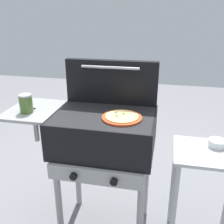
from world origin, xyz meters
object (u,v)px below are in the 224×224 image
at_px(grill, 102,135).
at_px(topping_bowl_near, 217,143).
at_px(pizza_cheese, 122,117).
at_px(prep_table, 206,179).
at_px(sauce_jar, 26,104).

height_order(grill, topping_bowl_near, grill).
bearing_deg(pizza_cheese, prep_table, 4.56).
bearing_deg(pizza_cheese, grill, 163.82).
xyz_separation_m(sauce_jar, topping_bowl_near, (1.19, 0.14, -0.22)).
relative_size(grill, pizza_cheese, 3.93).
height_order(pizza_cheese, prep_table, pizza_cheese).
height_order(sauce_jar, topping_bowl_near, sauce_jar).
height_order(prep_table, topping_bowl_near, topping_bowl_near).
bearing_deg(pizza_cheese, topping_bowl_near, 11.43).
distance_m(grill, prep_table, 0.72).
xyz_separation_m(pizza_cheese, sauce_jar, (-0.61, -0.02, 0.05)).
bearing_deg(pizza_cheese, sauce_jar, -177.83).
xyz_separation_m(pizza_cheese, prep_table, (0.54, 0.04, -0.40)).
relative_size(grill, topping_bowl_near, 8.99).
xyz_separation_m(grill, pizza_cheese, (0.13, -0.04, 0.15)).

